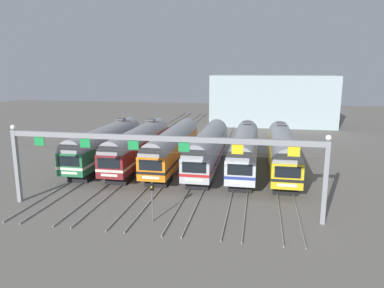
{
  "coord_description": "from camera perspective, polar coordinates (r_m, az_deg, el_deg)",
  "views": [
    {
      "loc": [
        7.95,
        -41.15,
        11.82
      ],
      "look_at": [
        -0.12,
        1.85,
        2.59
      ],
      "focal_mm": 34.13,
      "sensor_mm": 36.0,
      "label": 1
    }
  ],
  "objects": [
    {
      "name": "commuter_train_green",
      "position": [
        46.03,
        -13.31,
        0.15
      ],
      "size": [
        2.88,
        18.06,
        5.05
      ],
      "color": "#236B42",
      "rests_on": "ground"
    },
    {
      "name": "catenary_gantry",
      "position": [
        29.48,
        -5.27,
        -0.79
      ],
      "size": [
        26.36,
        0.44,
        6.97
      ],
      "color": "gray",
      "rests_on": "ground"
    },
    {
      "name": "commuter_train_orange",
      "position": [
        43.33,
        -3.04,
        -0.27
      ],
      "size": [
        2.88,
        18.06,
        4.77
      ],
      "color": "orange",
      "rests_on": "ground"
    },
    {
      "name": "commuter_train_stainless",
      "position": [
        42.55,
        2.5,
        -0.49
      ],
      "size": [
        2.88,
        18.06,
        4.77
      ],
      "color": "#B2B5BA",
      "rests_on": "ground"
    },
    {
      "name": "ground_plane",
      "position": [
        43.54,
        -0.29,
        -3.84
      ],
      "size": [
        160.0,
        160.0,
        0.0
      ],
      "primitive_type": "plane",
      "color": "slate"
    },
    {
      "name": "commuter_train_silver",
      "position": [
        42.18,
        8.19,
        -0.71
      ],
      "size": [
        2.88,
        18.06,
        5.05
      ],
      "color": "silver",
      "rests_on": "ground"
    },
    {
      "name": "track_bed",
      "position": [
        59.85,
        2.79,
        0.58
      ],
      "size": [
        22.62,
        70.0,
        0.15
      ],
      "color": "gray",
      "rests_on": "ground"
    },
    {
      "name": "maintenance_building",
      "position": [
        77.72,
        12.43,
        6.68
      ],
      "size": [
        24.93,
        10.0,
        10.21
      ],
      "primitive_type": "cube",
      "color": "#9EB2B7",
      "rests_on": "ground"
    },
    {
      "name": "yard_signal_mast",
      "position": [
        28.52,
        -6.25,
        -7.82
      ],
      "size": [
        0.28,
        0.35,
        3.2
      ],
      "color": "#59595E",
      "rests_on": "ground"
    },
    {
      "name": "commuter_train_maroon",
      "position": [
        44.5,
        -8.33,
        -0.06
      ],
      "size": [
        2.88,
        18.06,
        5.05
      ],
      "color": "maroon",
      "rests_on": "ground"
    },
    {
      "name": "commuter_train_yellow",
      "position": [
        42.23,
        13.92,
        -0.93
      ],
      "size": [
        2.88,
        18.06,
        5.05
      ],
      "color": "gold",
      "rests_on": "ground"
    }
  ]
}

